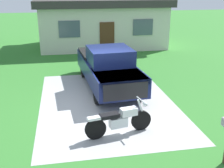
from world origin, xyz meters
TOP-DOWN VIEW (x-y plane):
  - ground_plane at (0.00, 0.00)m, footprint 80.00×80.00m
  - driveway_pad at (0.00, 0.00)m, footprint 5.26×7.56m
  - motorcycle at (-0.01, -2.56)m, footprint 2.19×0.80m
  - pickup_truck at (0.34, 1.85)m, footprint 2.40×5.75m
  - neighbor_house at (1.41, 10.99)m, footprint 9.60×5.60m

SIDE VIEW (x-z plane):
  - ground_plane at x=0.00m, z-range 0.00..0.00m
  - driveway_pad at x=0.00m, z-range 0.00..0.01m
  - motorcycle at x=-0.01m, z-range -0.07..1.02m
  - pickup_truck at x=0.34m, z-range 0.00..1.90m
  - neighbor_house at x=1.41m, z-range 0.04..3.54m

